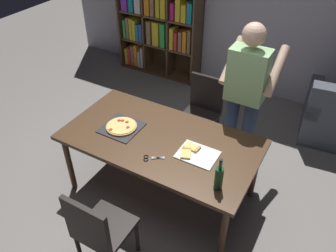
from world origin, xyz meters
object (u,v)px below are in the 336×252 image
(chair_near_camera, at_px, (98,229))
(wine_bottle, at_px, (219,178))
(dining_table, at_px, (160,143))
(bookshelf, at_px, (158,15))
(chair_far_side, at_px, (202,108))
(pepperoni_pizza_on_tray, at_px, (122,127))
(person_serving_pizza, at_px, (245,94))
(kitchen_scissors, at_px, (150,158))

(chair_near_camera, distance_m, wine_bottle, 1.06)
(dining_table, bearing_deg, bookshelf, 121.48)
(chair_far_side, distance_m, wine_bottle, 1.54)
(chair_near_camera, xyz_separation_m, chair_far_side, (0.00, 1.98, 0.00))
(dining_table, bearing_deg, chair_near_camera, -90.00)
(bookshelf, relative_size, pepperoni_pizza_on_tray, 5.25)
(chair_near_camera, height_order, person_serving_pizza, person_serving_pizza)
(chair_far_side, distance_m, pepperoni_pizza_on_tray, 1.15)
(dining_table, distance_m, bookshelf, 2.80)
(bookshelf, xyz_separation_m, pepperoni_pizza_on_tray, (1.03, -2.43, -0.22))
(dining_table, height_order, person_serving_pizza, person_serving_pizza)
(chair_far_side, height_order, bookshelf, bookshelf)
(bookshelf, height_order, kitchen_scissors, bookshelf)
(person_serving_pizza, distance_m, pepperoni_pizza_on_tray, 1.29)
(pepperoni_pizza_on_tray, bearing_deg, kitchen_scissors, -25.77)
(person_serving_pizza, bearing_deg, pepperoni_pizza_on_tray, -139.51)
(chair_far_side, distance_m, bookshelf, 2.06)
(dining_table, xyz_separation_m, chair_far_side, (0.00, 0.99, -0.17))
(pepperoni_pizza_on_tray, xyz_separation_m, kitchen_scissors, (0.49, -0.24, -0.01))
(bookshelf, bearing_deg, wine_bottle, -50.89)
(chair_far_side, distance_m, person_serving_pizza, 0.76)
(pepperoni_pizza_on_tray, xyz_separation_m, wine_bottle, (1.15, -0.26, 0.10))
(chair_far_side, bearing_deg, pepperoni_pizza_on_tray, -111.95)
(dining_table, xyz_separation_m, person_serving_pizza, (0.55, 0.77, 0.31))
(dining_table, relative_size, chair_near_camera, 2.11)
(dining_table, relative_size, wine_bottle, 6.00)
(chair_near_camera, distance_m, pepperoni_pizza_on_tray, 1.06)
(dining_table, bearing_deg, kitchen_scissors, -76.98)
(bookshelf, relative_size, kitchen_scissors, 10.13)
(chair_far_side, relative_size, wine_bottle, 2.85)
(dining_table, xyz_separation_m, wine_bottle, (0.73, -0.32, 0.18))
(bookshelf, bearing_deg, chair_near_camera, -66.64)
(chair_near_camera, relative_size, chair_far_side, 1.00)
(wine_bottle, bearing_deg, dining_table, 156.70)
(chair_near_camera, bearing_deg, dining_table, 90.00)
(chair_near_camera, xyz_separation_m, person_serving_pizza, (0.55, 1.76, 0.49))
(chair_near_camera, bearing_deg, kitchen_scissors, 84.57)
(person_serving_pizza, bearing_deg, chair_near_camera, -107.17)
(dining_table, relative_size, bookshelf, 0.97)
(bookshelf, relative_size, person_serving_pizza, 1.11)
(chair_far_side, height_order, pepperoni_pizza_on_tray, chair_far_side)
(person_serving_pizza, relative_size, kitchen_scissors, 9.09)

